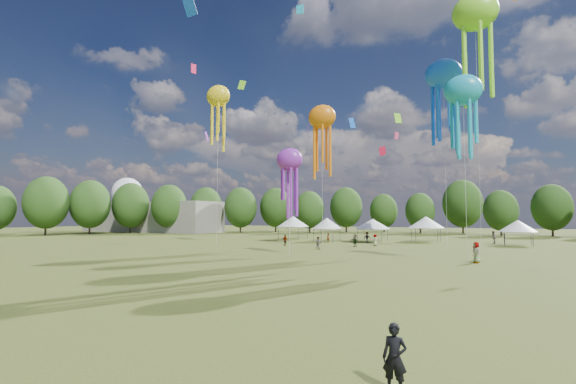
% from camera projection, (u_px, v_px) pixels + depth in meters
% --- Properties ---
extents(ground, '(300.00, 300.00, 0.00)m').
position_uv_depth(ground, '(163.00, 325.00, 15.81)').
color(ground, '#384416').
rests_on(ground, ground).
extents(observer_main, '(0.61, 0.41, 1.63)m').
position_uv_depth(observer_main, '(395.00, 358.00, 9.82)').
color(observer_main, black).
rests_on(observer_main, ground).
extents(spectator_near, '(0.89, 0.76, 1.60)m').
position_uv_depth(spectator_near, '(318.00, 243.00, 52.18)').
color(spectator_near, gray).
rests_on(spectator_near, ground).
extents(spectators_far, '(27.68, 31.23, 1.91)m').
position_uv_depth(spectators_far, '(395.00, 240.00, 57.32)').
color(spectators_far, gray).
rests_on(spectators_far, ground).
extents(festival_tents, '(41.51, 12.10, 4.25)m').
position_uv_depth(festival_tents, '(377.00, 223.00, 68.82)').
color(festival_tents, '#47474C').
rests_on(festival_tents, ground).
extents(show_kites, '(40.78, 19.34, 30.87)m').
position_uv_depth(show_kites, '(389.00, 89.00, 52.19)').
color(show_kites, orange).
rests_on(show_kites, ground).
extents(small_kites, '(75.36, 58.72, 46.64)m').
position_uv_depth(small_kites, '(384.00, 13.00, 55.77)').
color(small_kites, orange).
rests_on(small_kites, ground).
extents(treeline, '(201.57, 95.24, 13.43)m').
position_uv_depth(treeline, '(396.00, 203.00, 73.83)').
color(treeline, '#38281C').
rests_on(treeline, ground).
extents(hangar, '(40.00, 12.00, 8.00)m').
position_uv_depth(hangar, '(151.00, 217.00, 112.37)').
color(hangar, gray).
rests_on(hangar, ground).
extents(radome, '(9.00, 9.00, 16.00)m').
position_uv_depth(radome, '(127.00, 197.00, 125.18)').
color(radome, white).
rests_on(radome, ground).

